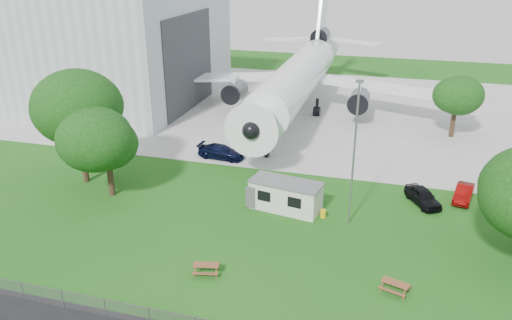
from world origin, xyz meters
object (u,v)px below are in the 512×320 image
(airliner, at_px, (299,75))
(picnic_west, at_px, (206,274))
(site_cabin, at_px, (286,196))
(hangar, at_px, (68,34))
(picnic_east, at_px, (394,292))

(airliner, distance_m, picnic_west, 39.89)
(site_cabin, relative_size, picnic_west, 3.85)
(hangar, distance_m, picnic_east, 63.68)
(hangar, relative_size, site_cabin, 6.20)
(picnic_west, xyz_separation_m, picnic_east, (12.73, 1.46, 0.00))
(airliner, bearing_deg, picnic_east, -69.65)
(hangar, relative_size, airliner, 0.90)
(site_cabin, bearing_deg, hangar, 144.65)
(hangar, height_order, picnic_east, hangar)
(airliner, bearing_deg, hangar, 179.78)
(airliner, xyz_separation_m, site_cabin, (4.63, -28.66, -3.96))
(hangar, distance_m, site_cabin, 50.43)
(site_cabin, xyz_separation_m, picnic_west, (-3.25, -10.85, -1.31))
(hangar, height_order, site_cabin, hangar)
(airliner, height_order, site_cabin, airliner)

